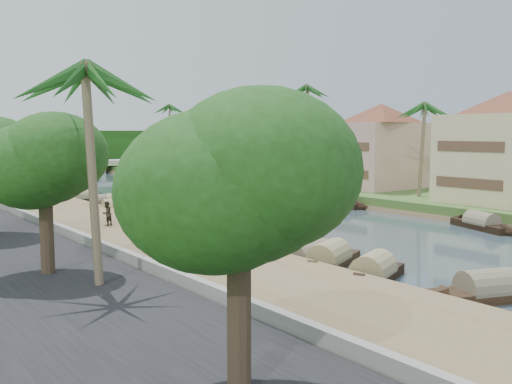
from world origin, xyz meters
TOP-DOWN VIEW (x-y plane):
  - ground at (0.00, 0.00)m, footprint 220.00×220.00m
  - left_bank at (-16.00, 20.00)m, footprint 10.00×180.00m
  - right_bank at (19.00, 20.00)m, footprint 16.00×180.00m
  - retaining_wall at (-20.20, 20.00)m, footprint 0.40×180.00m
  - far_right_fill at (56.00, 20.00)m, footprint 60.00×220.00m
  - treeline at (0.00, 100.00)m, footprint 120.00×14.00m
  - bridge at (0.00, 72.00)m, footprint 28.00×4.00m
  - building_near at (18.99, -2.00)m, footprint 14.85×14.85m
  - building_mid at (19.99, 14.00)m, footprint 14.11×14.11m
  - building_far at (18.99, 28.00)m, footprint 15.59×15.59m
  - building_distant at (19.99, 48.00)m, footprint 12.62×12.62m
  - sampan_0 at (-7.94, -16.45)m, footprint 7.63×4.01m
  - sampan_1 at (-9.52, -11.06)m, footprint 7.14×4.17m
  - sampan_2 at (-9.15, -7.46)m, footprint 7.93×4.72m
  - sampan_3 at (-9.47, -6.30)m, footprint 7.01×1.79m
  - sampan_4 at (-9.08, -1.45)m, footprint 6.24×2.18m
  - sampan_5 at (-8.05, 1.30)m, footprint 7.07×2.65m
  - sampan_6 at (-9.23, 9.70)m, footprint 8.13×5.91m
  - sampan_7 at (-8.41, 10.50)m, footprint 7.48×1.95m
  - sampan_8 at (-8.57, 13.82)m, footprint 7.10×2.17m
  - sampan_9 at (-8.25, 19.94)m, footprint 7.47×2.39m
  - sampan_10 at (-10.25, 19.18)m, footprint 7.89×2.59m
  - sampan_11 at (-8.05, 24.12)m, footprint 7.08×3.65m
  - sampan_12 at (-8.92, 25.06)m, footprint 7.29×4.29m
  - sampan_13 at (-9.60, 30.87)m, footprint 7.70×2.04m
  - sampan_14 at (9.40, -5.59)m, footprint 3.93×7.95m
  - sampan_15 at (9.98, 10.84)m, footprint 2.58×7.70m
  - sampan_16 at (9.66, 26.06)m, footprint 2.39×9.57m
  - canoe_1 at (-8.67, -3.83)m, footprint 4.83×2.01m
  - canoe_2 at (-8.14, 23.10)m, footprint 5.97×2.46m
  - palm_1 at (16.00, 5.32)m, footprint 3.20×3.20m
  - palm_2 at (15.00, 22.40)m, footprint 3.20×3.20m
  - palm_3 at (16.00, 36.77)m, footprint 3.20×3.20m
  - palm_4 at (-23.00, -8.15)m, footprint 3.20×3.20m
  - palm_7 at (14.00, 54.97)m, footprint 3.20×3.20m
  - tree_0 at (-24.00, -19.56)m, footprint 4.66×4.66m
  - tree_1 at (-24.00, -4.91)m, footprint 4.60×4.60m
  - tree_6 at (24.00, 31.82)m, footprint 4.56×4.56m
  - person_near at (-12.37, -0.52)m, footprint 0.68×0.60m
  - person_far at (-15.35, 9.41)m, footprint 1.08×1.00m

SIDE VIEW (x-z plane):
  - ground at x=0.00m, z-range 0.00..0.00m
  - canoe_1 at x=-8.67m, z-range -0.29..0.49m
  - canoe_2 at x=-8.14m, z-range -0.33..0.53m
  - left_bank at x=-16.00m, z-range 0.00..0.80m
  - sampan_4 at x=-9.08m, z-range -0.50..1.31m
  - sampan_12 at x=-8.92m, z-range -0.51..1.31m
  - sampan_9 at x=-8.25m, z-range -0.55..1.36m
  - sampan_3 at x=-9.47m, z-range -0.55..1.37m
  - sampan_14 at x=9.40m, z-range -0.57..1.39m
  - sampan_7 at x=-8.41m, z-range -0.59..1.41m
  - sampan_0 at x=-7.94m, z-range -0.60..1.42m
  - sampan_11 at x=-8.05m, z-range -0.60..1.43m
  - sampan_15 at x=9.98m, z-range -0.61..1.44m
  - sampan_13 at x=-9.60m, z-range -0.64..1.47m
  - sampan_2 at x=-9.15m, z-range -0.65..1.47m
  - sampan_1 at x=-9.52m, z-range -0.65..1.47m
  - sampan_10 at x=-10.25m, z-range -0.66..1.49m
  - sampan_8 at x=-8.57m, z-range -0.67..1.51m
  - sampan_5 at x=-8.05m, z-range -0.69..1.52m
  - sampan_16 at x=9.66m, z-range -0.73..1.57m
  - sampan_6 at x=-9.23m, z-range -0.81..1.65m
  - far_right_fill at x=56.00m, z-range 0.00..1.15m
  - right_bank at x=19.00m, z-range 0.00..1.20m
  - retaining_wall at x=-20.20m, z-range 0.80..1.90m
  - person_near at x=-12.37m, z-range 0.80..2.36m
  - person_far at x=-15.35m, z-range 0.80..2.58m
  - bridge at x=0.00m, z-range 0.52..2.92m
  - treeline at x=0.00m, z-range 0.00..8.00m
  - building_distant at x=19.99m, z-range 1.28..10.48m
  - building_mid at x=19.99m, z-range 1.28..10.98m
  - tree_1 at x=-24.00m, z-range 2.86..9.72m
  - building_near at x=18.99m, z-range 1.28..11.48m
  - building_far at x=18.99m, z-range 1.28..11.48m
  - tree_0 at x=-24.00m, z-range 2.91..9.94m
  - tree_6 at x=24.00m, z-range 2.83..10.04m
  - palm_4 at x=-23.00m, z-range 4.80..15.09m
  - palm_1 at x=16.00m, z-range 4.78..15.47m
  - palm_3 at x=16.00m, z-range 5.25..16.93m
  - palm_7 at x=14.00m, z-range 5.56..17.90m
  - palm_2 at x=15.00m, z-range 6.10..19.58m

